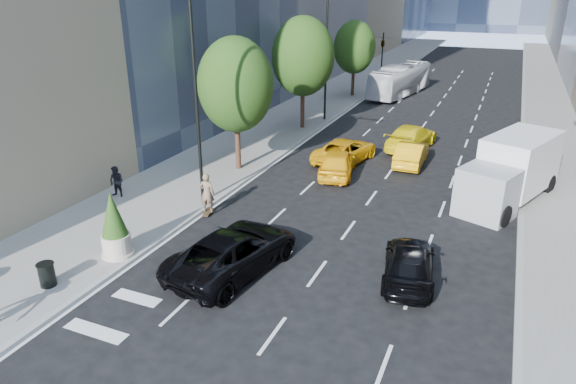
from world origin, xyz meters
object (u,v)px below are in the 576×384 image
at_px(city_bus, 400,80).
at_px(box_truck, 511,170).
at_px(trash_can, 47,275).
at_px(black_sedan_mercedes, 409,263).
at_px(planter_shrub, 114,226).
at_px(black_sedan_lincoln, 233,251).
at_px(skateboarder, 207,195).

height_order(city_bus, box_truck, box_truck).
bearing_deg(trash_can, black_sedan_mercedes, 26.37).
distance_m(city_bus, box_truck, 26.45).
distance_m(box_truck, planter_shrub, 18.61).
bearing_deg(city_bus, black_sedan_mercedes, -67.76).
bearing_deg(black_sedan_mercedes, trash_can, 17.28).
bearing_deg(black_sedan_mercedes, black_sedan_lincoln, 8.79).
xyz_separation_m(skateboarder, box_truck, (12.91, 7.26, 0.70)).
relative_size(skateboarder, box_truck, 0.27).
distance_m(black_sedan_mercedes, trash_can, 12.99).
height_order(black_sedan_mercedes, city_bus, city_bus).
bearing_deg(box_truck, planter_shrub, -117.26).
distance_m(skateboarder, city_bus, 31.62).
height_order(black_sedan_mercedes, trash_can, black_sedan_mercedes).
bearing_deg(planter_shrub, box_truck, 41.27).
distance_m(city_bus, trash_can, 39.54).
relative_size(black_sedan_lincoln, black_sedan_mercedes, 1.31).
relative_size(city_bus, trash_can, 12.48).
distance_m(black_sedan_lincoln, planter_shrub, 4.82).
xyz_separation_m(box_truck, trash_can, (-14.75, -15.03, -1.09)).
relative_size(black_sedan_mercedes, trash_can, 5.28).
distance_m(box_truck, trash_can, 21.09).
bearing_deg(box_truck, black_sedan_lincoln, -108.11).
distance_m(black_sedan_mercedes, planter_shrub, 11.31).
bearing_deg(planter_shrub, black_sedan_lincoln, 12.23).
relative_size(black_sedan_mercedes, planter_shrub, 1.65).
xyz_separation_m(city_bus, trash_can, (-4.24, -39.30, -0.89)).
bearing_deg(black_sedan_lincoln, black_sedan_mercedes, -151.96).
height_order(box_truck, trash_can, box_truck).
bearing_deg(black_sedan_lincoln, trash_can, 44.89).
relative_size(black_sedan_lincoln, planter_shrub, 2.17).
xyz_separation_m(trash_can, planter_shrub, (0.76, 2.76, 0.86)).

